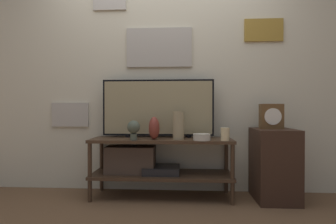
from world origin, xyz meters
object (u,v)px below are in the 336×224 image
object	(u,v)px
television	(158,108)
mantel_clock	(271,116)
vase_tall_ceramic	(178,125)
candle_jar	(225,134)
vase_urn_stoneware	(154,128)
vase_wide_bowl	(202,137)
decorative_bust	(134,128)

from	to	relation	value
television	mantel_clock	size ratio (longest dim) A/B	4.74
mantel_clock	television	bearing A→B (deg)	175.37
vase_tall_ceramic	candle_jar	size ratio (longest dim) A/B	2.24
vase_urn_stoneware	vase_tall_ceramic	xyz separation A→B (m)	(0.24, 0.02, 0.03)
television	vase_urn_stoneware	xyz separation A→B (m)	(-0.02, -0.18, -0.20)
vase_urn_stoneware	vase_wide_bowl	xyz separation A→B (m)	(0.46, -0.05, -0.08)
vase_tall_ceramic	mantel_clock	distance (m)	0.92
vase_tall_ceramic	decorative_bust	bearing A→B (deg)	-168.39
vase_tall_ceramic	mantel_clock	size ratio (longest dim) A/B	1.12
vase_tall_ceramic	candle_jar	distance (m)	0.45
vase_urn_stoneware	mantel_clock	distance (m)	1.16
vase_tall_ceramic	decorative_bust	xyz separation A→B (m)	(-0.43, -0.09, -0.02)
vase_urn_stoneware	vase_wide_bowl	size ratio (longest dim) A/B	1.34
vase_urn_stoneware	mantel_clock	bearing A→B (deg)	4.50
vase_urn_stoneware	candle_jar	world-z (taller)	vase_urn_stoneware
vase_tall_ceramic	mantel_clock	xyz separation A→B (m)	(0.91, 0.07, 0.09)
vase_tall_ceramic	candle_jar	bearing A→B (deg)	-10.44
candle_jar	decorative_bust	distance (m)	0.87
candle_jar	decorative_bust	size ratio (longest dim) A/B	0.65
vase_wide_bowl	mantel_clock	xyz separation A→B (m)	(0.69, 0.14, 0.19)
vase_urn_stoneware	decorative_bust	distance (m)	0.20
candle_jar	decorative_bust	world-z (taller)	decorative_bust
vase_urn_stoneware	vase_wide_bowl	world-z (taller)	vase_urn_stoneware
decorative_bust	vase_urn_stoneware	bearing A→B (deg)	19.02
vase_tall_ceramic	decorative_bust	world-z (taller)	vase_tall_ceramic
mantel_clock	vase_wide_bowl	bearing A→B (deg)	-168.87
candle_jar	vase_tall_ceramic	bearing A→B (deg)	169.56
vase_wide_bowl	mantel_clock	world-z (taller)	mantel_clock
television	vase_tall_ceramic	distance (m)	0.32
vase_wide_bowl	mantel_clock	distance (m)	0.73
vase_urn_stoneware	decorative_bust	world-z (taller)	vase_urn_stoneware
vase_wide_bowl	vase_tall_ceramic	bearing A→B (deg)	163.17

